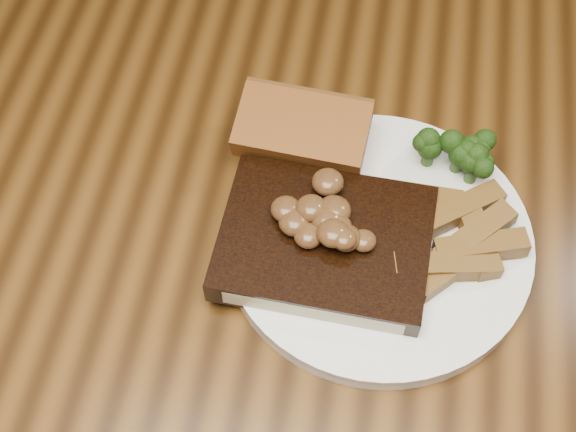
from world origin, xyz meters
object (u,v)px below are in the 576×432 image
dining_table (291,295)px  steak (325,243)px  potato_wedges (461,226)px  plate (378,241)px  garlic_bread (302,143)px  chair_far (247,25)px

dining_table → steak: steak is taller
dining_table → potato_wedges: size_ratio=16.34×
dining_table → plate: 0.12m
garlic_bread → potato_wedges: bearing=-19.7°
plate → garlic_bread: (-0.08, 0.08, 0.02)m
garlic_bread → potato_wedges: same height
chair_far → dining_table: bearing=116.7°
dining_table → garlic_bread: size_ratio=14.08×
dining_table → plate: plate is taller
plate → steak: 0.05m
chair_far → plate: chair_far is taller
chair_far → garlic_bread: 0.59m
garlic_bread → plate: bearing=-41.3°
chair_far → garlic_bread: bearing=119.0°
dining_table → chair_far: (-0.16, 0.55, -0.21)m
chair_far → steak: size_ratio=4.86×
plate → steak: size_ratio=1.52×
potato_wedges → steak: bearing=-162.0°
garlic_bread → steak: bearing=-66.8°
dining_table → plate: (0.07, 0.01, 0.10)m
chair_far → steak: chair_far is taller
dining_table → steak: (0.03, -0.01, 0.12)m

